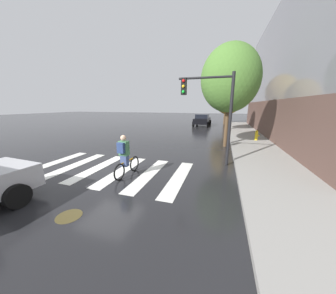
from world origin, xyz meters
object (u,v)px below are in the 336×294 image
traffic_light_near (212,104)px  street_tree_far (226,93)px  fire_hydrant (256,135)px  street_tree_near (230,79)px  manhole_cover (69,216)px  street_tree_mid (228,98)px  sedan_mid (202,120)px  cyclist (125,156)px

traffic_light_near → street_tree_far: (0.76, 19.56, 1.75)m
traffic_light_near → fire_hydrant: (3.10, 6.37, -2.33)m
traffic_light_near → street_tree_near: (0.78, 4.13, 1.59)m
traffic_light_near → street_tree_near: bearing=79.3°
manhole_cover → street_tree_mid: 18.15m
street_tree_near → street_tree_far: size_ratio=0.97×
sedan_mid → cyclist: bearing=-92.4°
manhole_cover → street_tree_mid: bearing=76.8°
sedan_mid → street_tree_near: 13.48m
cyclist → street_tree_mid: 15.38m
cyclist → fire_hydrant: bearing=55.6°
manhole_cover → traffic_light_near: 6.83m
sedan_mid → manhole_cover: bearing=-92.3°
sedan_mid → fire_hydrant: sedan_mid is taller
cyclist → fire_hydrant: size_ratio=2.19×
sedan_mid → street_tree_far: 5.58m
cyclist → traffic_light_near: 4.51m
street_tree_near → street_tree_mid: (0.16, 7.85, -0.92)m
sedan_mid → fire_hydrant: size_ratio=6.06×
sedan_mid → traffic_light_near: 17.03m
manhole_cover → street_tree_far: (3.88, 24.93, 4.61)m
manhole_cover → street_tree_near: bearing=67.7°
sedan_mid → street_tree_far: street_tree_far is taller
manhole_cover → sedan_mid: (0.88, 22.12, 0.83)m
street_tree_near → street_tree_mid: 7.90m
sedan_mid → cyclist: (-0.82, -19.38, 0.01)m
cyclist → street_tree_mid: bearing=74.6°
traffic_light_near → street_tree_far: 19.66m
fire_hydrant → manhole_cover: bearing=-117.9°
street_tree_far → cyclist: bearing=-99.8°
traffic_light_near → manhole_cover: bearing=-120.2°
traffic_light_near → street_tree_near: street_tree_near is taller
manhole_cover → cyclist: cyclist is taller
manhole_cover → fire_hydrant: 13.29m
street_tree_near → street_tree_far: (-0.02, 15.44, 0.16)m
sedan_mid → fire_hydrant: 11.69m
street_tree_near → street_tree_mid: size_ratio=1.26×
street_tree_near → street_tree_far: 15.44m
sedan_mid → street_tree_far: bearing=43.1°
traffic_light_near → street_tree_far: bearing=87.8°
cyclist → street_tree_far: street_tree_far is taller
sedan_mid → fire_hydrant: bearing=-62.8°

